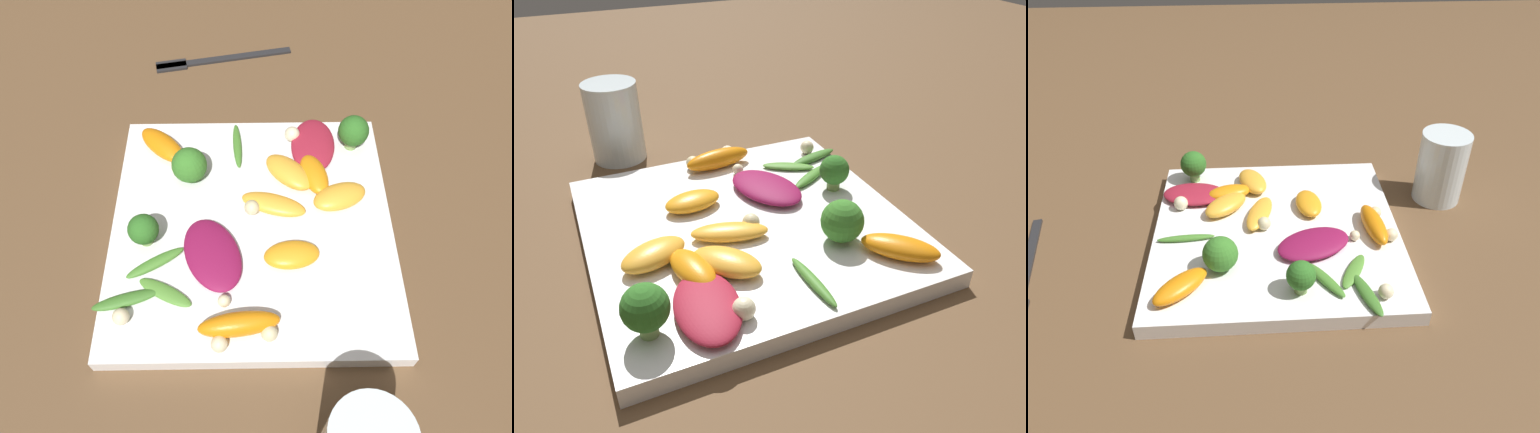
% 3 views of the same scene
% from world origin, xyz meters
% --- Properties ---
extents(ground_plane, '(2.40, 2.40, 0.00)m').
position_xyz_m(ground_plane, '(0.00, 0.00, 0.00)').
color(ground_plane, brown).
extents(plate, '(0.30, 0.30, 0.02)m').
position_xyz_m(plate, '(0.00, 0.00, 0.01)').
color(plate, white).
rests_on(plate, ground_plane).
extents(drinking_glass, '(0.07, 0.07, 0.10)m').
position_xyz_m(drinking_glass, '(0.08, -0.23, 0.05)').
color(drinking_glass, silver).
rests_on(drinking_glass, ground_plane).
extents(radicchio_leaf_0, '(0.08, 0.10, 0.01)m').
position_xyz_m(radicchio_leaf_0, '(-0.04, -0.04, 0.03)').
color(radicchio_leaf_0, maroon).
rests_on(radicchio_leaf_0, plate).
extents(radicchio_leaf_1, '(0.06, 0.09, 0.01)m').
position_xyz_m(radicchio_leaf_1, '(0.07, 0.11, 0.03)').
color(radicchio_leaf_1, maroon).
rests_on(radicchio_leaf_1, plate).
extents(orange_segment_0, '(0.07, 0.07, 0.02)m').
position_xyz_m(orange_segment_0, '(0.04, 0.06, 0.03)').
color(orange_segment_0, '#FCAD33').
rests_on(orange_segment_0, plate).
extents(orange_segment_1, '(0.08, 0.05, 0.01)m').
position_xyz_m(orange_segment_1, '(0.02, 0.02, 0.03)').
color(orange_segment_1, '#FCAD33').
rests_on(orange_segment_1, plate).
extents(orange_segment_2, '(0.07, 0.05, 0.02)m').
position_xyz_m(orange_segment_2, '(0.10, 0.03, 0.03)').
color(orange_segment_2, '#FCAD33').
rests_on(orange_segment_2, plate).
extents(orange_segment_3, '(0.04, 0.06, 0.02)m').
position_xyz_m(orange_segment_3, '(0.07, 0.06, 0.03)').
color(orange_segment_3, orange).
rests_on(orange_segment_3, plate).
extents(orange_segment_4, '(0.06, 0.04, 0.02)m').
position_xyz_m(orange_segment_4, '(0.04, -0.04, 0.03)').
color(orange_segment_4, orange).
rests_on(orange_segment_4, plate).
extents(orange_segment_5, '(0.07, 0.07, 0.02)m').
position_xyz_m(orange_segment_5, '(-0.11, 0.11, 0.03)').
color(orange_segment_5, orange).
rests_on(orange_segment_5, plate).
extents(orange_segment_6, '(0.08, 0.03, 0.02)m').
position_xyz_m(orange_segment_6, '(-0.01, -0.12, 0.03)').
color(orange_segment_6, orange).
rests_on(orange_segment_6, plate).
extents(broccoli_floret_0, '(0.03, 0.03, 0.04)m').
position_xyz_m(broccoli_floret_0, '(-0.11, -0.02, 0.04)').
color(broccoli_floret_0, '#7A9E51').
rests_on(broccoli_floret_0, plate).
extents(broccoli_floret_1, '(0.04, 0.04, 0.05)m').
position_xyz_m(broccoli_floret_1, '(0.12, 0.11, 0.04)').
color(broccoli_floret_1, '#84AD5B').
rests_on(broccoli_floret_1, plate).
extents(broccoli_floret_2, '(0.04, 0.04, 0.04)m').
position_xyz_m(broccoli_floret_2, '(-0.07, 0.07, 0.04)').
color(broccoli_floret_2, '#7A9E51').
rests_on(broccoli_floret_2, plate).
extents(arugula_sprig_0, '(0.06, 0.04, 0.01)m').
position_xyz_m(arugula_sprig_0, '(-0.10, -0.05, 0.02)').
color(arugula_sprig_0, '#47842D').
rests_on(arugula_sprig_0, plate).
extents(arugula_sprig_1, '(0.07, 0.03, 0.01)m').
position_xyz_m(arugula_sprig_1, '(-0.12, -0.09, 0.02)').
color(arugula_sprig_1, '#3D7528').
rests_on(arugula_sprig_1, plate).
extents(arugula_sprig_2, '(0.01, 0.07, 0.01)m').
position_xyz_m(arugula_sprig_2, '(-0.02, 0.11, 0.02)').
color(arugula_sprig_2, '#47842D').
rests_on(arugula_sprig_2, plate).
extents(arugula_sprig_3, '(0.06, 0.04, 0.01)m').
position_xyz_m(arugula_sprig_3, '(-0.09, -0.08, 0.02)').
color(arugula_sprig_3, '#518E33').
rests_on(arugula_sprig_3, plate).
extents(macadamia_nut_0, '(0.01, 0.01, 0.01)m').
position_xyz_m(macadamia_nut_0, '(-0.03, -0.09, 0.03)').
color(macadamia_nut_0, beige).
rests_on(macadamia_nut_0, plate).
extents(macadamia_nut_1, '(0.02, 0.02, 0.02)m').
position_xyz_m(macadamia_nut_1, '(-0.13, -0.11, 0.03)').
color(macadamia_nut_1, beige).
rests_on(macadamia_nut_1, plate).
extents(macadamia_nut_2, '(0.02, 0.02, 0.02)m').
position_xyz_m(macadamia_nut_2, '(-0.03, -0.14, 0.03)').
color(macadamia_nut_2, beige).
rests_on(macadamia_nut_2, plate).
extents(macadamia_nut_3, '(0.02, 0.02, 0.02)m').
position_xyz_m(macadamia_nut_3, '(0.01, -0.13, 0.03)').
color(macadamia_nut_3, beige).
rests_on(macadamia_nut_3, plate).
extents(macadamia_nut_4, '(0.02, 0.02, 0.02)m').
position_xyz_m(macadamia_nut_4, '(0.05, 0.12, 0.03)').
color(macadamia_nut_4, beige).
rests_on(macadamia_nut_4, plate).
extents(macadamia_nut_5, '(0.02, 0.02, 0.02)m').
position_xyz_m(macadamia_nut_5, '(-0.00, 0.02, 0.03)').
color(macadamia_nut_5, beige).
rests_on(macadamia_nut_5, plate).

